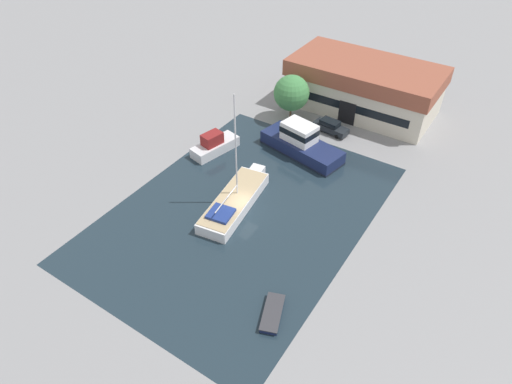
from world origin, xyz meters
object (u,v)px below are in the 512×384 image
object	(u,v)px
sailboat_moored	(235,201)
quay_tree_near_building	(292,93)
parked_car	(331,127)
small_dinghy	(272,313)
warehouse_building	(364,86)
motor_cruiser	(301,143)
cabin_boat	(214,145)

from	to	relation	value
sailboat_moored	quay_tree_near_building	bearing A→B (deg)	93.56
parked_car	small_dinghy	bearing A→B (deg)	24.20
warehouse_building	small_dinghy	xyz separation A→B (m)	(7.90, -36.97, -3.15)
sailboat_moored	motor_cruiser	world-z (taller)	sailboat_moored
parked_car	warehouse_building	bearing A→B (deg)	-178.13
motor_cruiser	parked_car	bearing A→B (deg)	2.29
quay_tree_near_building	small_dinghy	xyz separation A→B (m)	(14.78, -28.71, -3.74)
warehouse_building	parked_car	size ratio (longest dim) A/B	4.12
warehouse_building	sailboat_moored	world-z (taller)	sailboat_moored
cabin_boat	sailboat_moored	bearing A→B (deg)	-28.39
warehouse_building	parked_car	xyz separation A→B (m)	(-0.79, -8.23, -2.57)
small_dinghy	cabin_boat	world-z (taller)	cabin_boat
parked_car	motor_cruiser	xyz separation A→B (m)	(-1.02, -6.32, 0.57)
parked_car	cabin_boat	size ratio (longest dim) A/B	0.75
small_dinghy	cabin_boat	size ratio (longest dim) A/B	0.63
small_dinghy	sailboat_moored	bearing A→B (deg)	-62.53
sailboat_moored	small_dinghy	xyz separation A→B (m)	(10.69, -9.68, -0.47)
parked_car	cabin_boat	distance (m)	15.68
small_dinghy	motor_cruiser	bearing A→B (deg)	-86.96
motor_cruiser	cabin_boat	xyz separation A→B (m)	(-9.03, -5.72, -0.43)
sailboat_moored	small_dinghy	bearing A→B (deg)	-50.73
sailboat_moored	small_dinghy	size ratio (longest dim) A/B	3.11
quay_tree_near_building	sailboat_moored	world-z (taller)	sailboat_moored
quay_tree_near_building	cabin_boat	size ratio (longest dim) A/B	0.97
quay_tree_near_building	small_dinghy	distance (m)	32.51
parked_car	sailboat_moored	xyz separation A→B (m)	(-2.00, -19.06, -0.11)
warehouse_building	quay_tree_near_building	world-z (taller)	warehouse_building
sailboat_moored	warehouse_building	bearing A→B (deg)	75.58
quay_tree_near_building	small_dinghy	world-z (taller)	quay_tree_near_building
parked_car	motor_cruiser	world-z (taller)	motor_cruiser
motor_cruiser	cabin_boat	world-z (taller)	motor_cruiser
small_dinghy	parked_car	bearing A→B (deg)	-93.55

